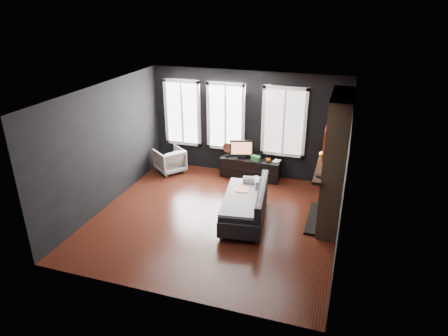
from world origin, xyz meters
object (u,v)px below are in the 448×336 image
(sofa, at_px, (244,203))
(mantel_vase, at_px, (324,153))
(media_console, at_px, (251,168))
(mug, at_px, (268,159))
(monitor, at_px, (241,148))
(book, at_px, (274,157))
(armchair, at_px, (170,159))

(sofa, bearing_deg, mantel_vase, 24.38)
(media_console, xyz_separation_m, mug, (0.46, -0.06, 0.32))
(monitor, xyz_separation_m, mantel_vase, (2.10, -1.17, 0.54))
(sofa, height_order, mantel_vase, mantel_vase)
(sofa, relative_size, monitor, 3.06)
(mantel_vase, bearing_deg, mug, 140.99)
(sofa, xyz_separation_m, media_console, (-0.40, 2.11, -0.13))
(sofa, height_order, book, sofa)
(sofa, xyz_separation_m, mantel_vase, (1.45, 0.92, 0.94))
(armchair, xyz_separation_m, media_console, (2.15, 0.29, -0.09))
(book, bearing_deg, mug, -138.40)
(sofa, distance_m, media_console, 2.15)
(monitor, bearing_deg, armchair, 171.43)
(media_console, relative_size, monitor, 2.54)
(monitor, height_order, mantel_vase, mantel_vase)
(media_console, relative_size, mug, 13.34)
(mug, bearing_deg, mantel_vase, -39.01)
(sofa, height_order, media_console, sofa)
(media_console, bearing_deg, monitor, -175.08)
(media_console, height_order, monitor, monitor)
(armchair, bearing_deg, media_console, 135.40)
(monitor, bearing_deg, book, -12.90)
(sofa, bearing_deg, mug, 80.34)
(armchair, height_order, mug, armchair)
(armchair, xyz_separation_m, book, (2.73, 0.33, 0.29))
(mug, height_order, mantel_vase, mantel_vase)
(mug, relative_size, book, 0.52)
(media_console, relative_size, book, 6.87)
(sofa, height_order, armchair, sofa)
(monitor, bearing_deg, mug, -20.70)
(monitor, distance_m, mantel_vase, 2.47)
(book, bearing_deg, sofa, -94.78)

